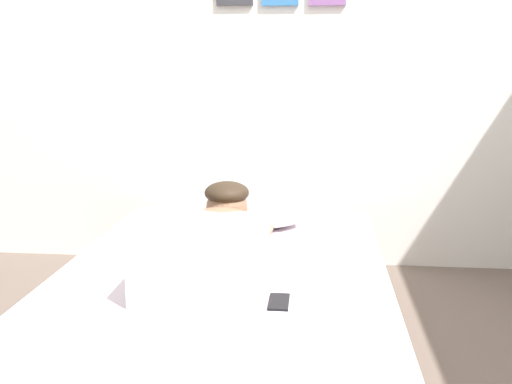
{
  "coord_description": "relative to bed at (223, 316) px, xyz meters",
  "views": [
    {
      "loc": [
        0.21,
        -1.7,
        1.14
      ],
      "look_at": [
        -0.04,
        0.78,
        0.61
      ],
      "focal_mm": 41.83,
      "sensor_mm": 36.0,
      "label": 1
    }
  ],
  "objects": [
    {
      "name": "pillow",
      "position": [
        0.03,
        0.66,
        0.24
      ],
      "size": [
        0.52,
        0.32,
        0.11
      ],
      "primitive_type": "ellipsoid",
      "color": "silver",
      "rests_on": "bed"
    },
    {
      "name": "coffee_cup",
      "position": [
        0.07,
        0.35,
        0.22
      ],
      "size": [
        0.12,
        0.09,
        0.07
      ],
      "color": "#D84C47",
      "rests_on": "bed"
    },
    {
      "name": "cell_phone",
      "position": [
        0.24,
        -0.29,
        0.19
      ],
      "size": [
        0.07,
        0.14,
        0.01
      ],
      "primitive_type": "cube",
      "color": "black",
      "rests_on": "bed"
    },
    {
      "name": "back_wall",
      "position": [
        0.14,
        1.25,
        1.07
      ],
      "size": [
        4.19,
        0.12,
        2.5
      ],
      "color": "silver",
      "rests_on": "ground"
    },
    {
      "name": "bed",
      "position": [
        0.0,
        0.0,
        0.0
      ],
      "size": [
        1.31,
        2.08,
        0.36
      ],
      "color": "#726051",
      "rests_on": "ground"
    },
    {
      "name": "person_lying",
      "position": [
        -0.04,
        0.06,
        0.29
      ],
      "size": [
        0.43,
        0.92,
        0.27
      ],
      "color": "silver",
      "rests_on": "bed"
    }
  ]
}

